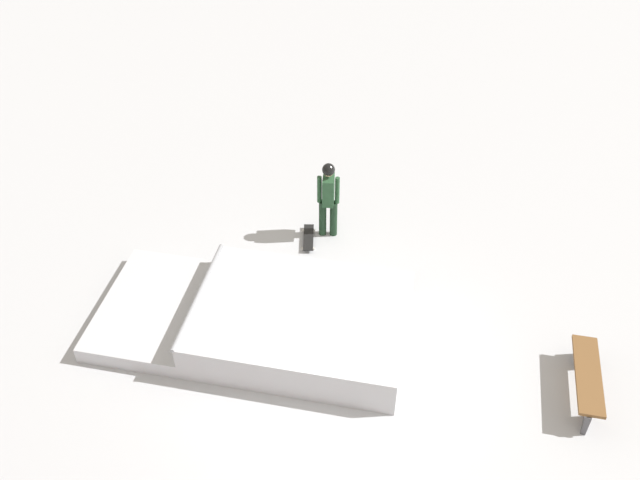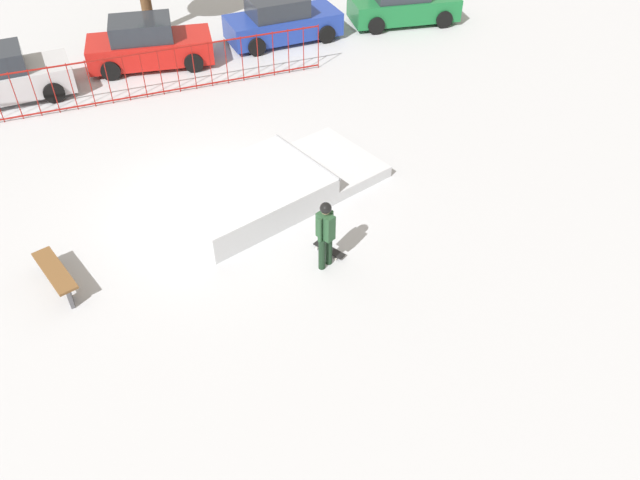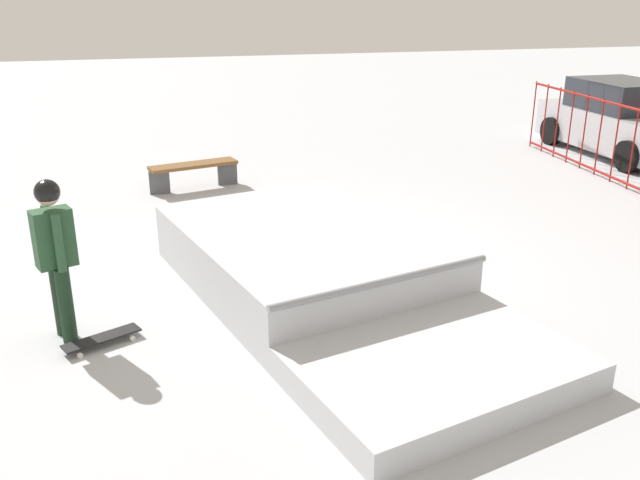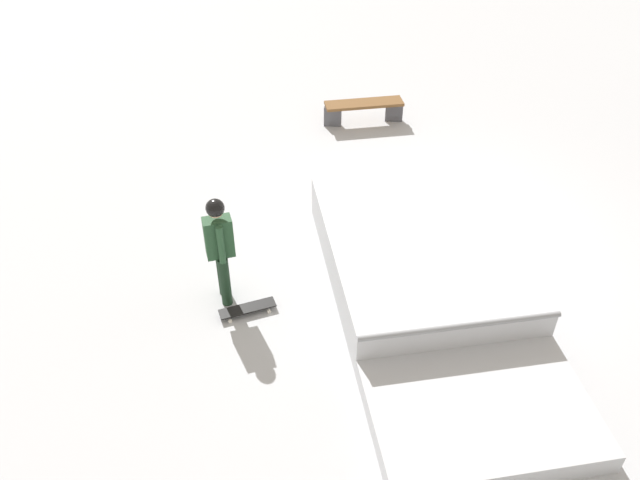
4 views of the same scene
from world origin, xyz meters
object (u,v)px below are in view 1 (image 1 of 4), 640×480
object	(u,v)px
skate_ramp	(274,321)
park_bench	(587,378)
skater	(328,195)
skateboard	(308,237)

from	to	relation	value
skate_ramp	park_bench	world-z (taller)	skate_ramp
skater	skateboard	distance (m)	1.03
skate_ramp	skater	bearing A→B (deg)	-98.11
skate_ramp	skateboard	bearing A→B (deg)	-91.30
park_bench	skateboard	bearing A→B (deg)	-14.50
skateboard	park_bench	distance (m)	5.87
skater	skateboard	xyz separation A→B (m)	(0.27, 0.36, -0.93)
skate_ramp	park_bench	xyz separation A→B (m)	(-5.11, -1.03, 0.04)
park_bench	skate_ramp	bearing A→B (deg)	11.40
skate_ramp	skater	xyz separation A→B (m)	(0.30, -2.86, 0.69)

